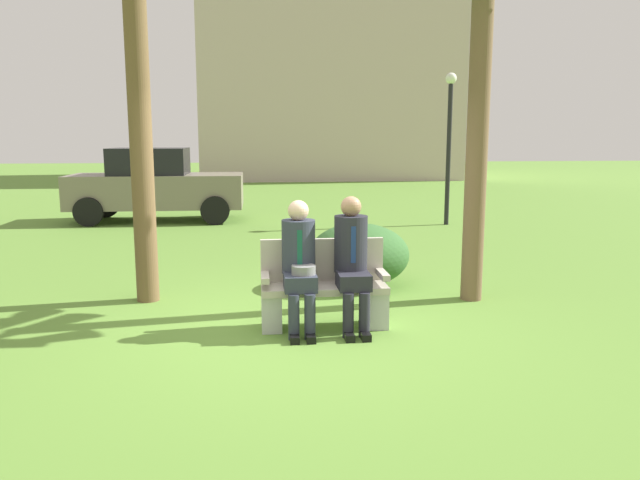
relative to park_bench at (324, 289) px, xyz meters
The scene contains 8 objects.
ground_plane 0.54m from the park_bench, 154.32° to the right, with size 80.00×80.00×0.00m, color #5C8733.
park_bench is the anchor object (origin of this frame).
seated_man_left 0.45m from the park_bench, 155.02° to the right, with size 0.34×0.72×1.32m.
seated_man_right 0.47m from the park_bench, 22.09° to the right, with size 0.34×0.72×1.36m.
shrub_near_bench 1.82m from the park_bench, 68.74° to the left, with size 1.33×1.22×0.83m, color #34622D.
parked_car_near 8.92m from the park_bench, 109.29° to the left, with size 3.92×1.74×1.68m.
street_lamp 8.11m from the park_bench, 63.33° to the left, with size 0.24×0.24×3.29m.
building_backdrop 24.59m from the park_bench, 83.32° to the left, with size 12.01×7.83×11.36m.
Camera 1 is at (-0.37, -6.02, 1.96)m, focal length 34.75 mm.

